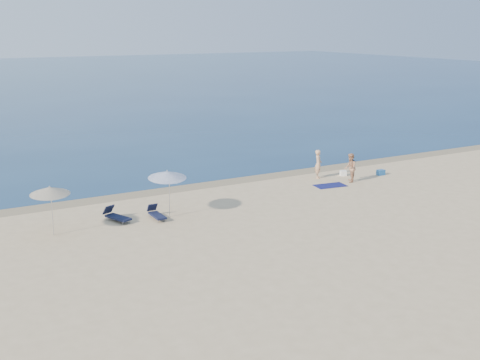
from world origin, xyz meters
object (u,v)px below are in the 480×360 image
person_left (318,164)px  umbrella_near (167,175)px  person_right (350,168)px  blue_cooler (381,172)px

person_left → umbrella_near: size_ratio=0.73×
person_left → umbrella_near: umbrella_near is taller
person_right → blue_cooler: person_right is taller
person_left → person_right: bearing=-111.4°
person_left → blue_cooler: (4.04, -1.35, -0.74)m
person_left → umbrella_near: 11.80m
person_left → blue_cooler: person_left is taller
blue_cooler → person_left: bearing=162.4°
umbrella_near → person_left: bearing=22.7°
blue_cooler → person_right: bearing=-170.9°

